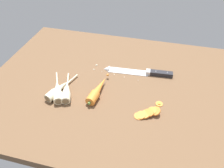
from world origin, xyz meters
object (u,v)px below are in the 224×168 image
object	(u,v)px
chefs_knife	(136,72)
carrot_slice_stray_near	(159,104)
parsnip_mid_left	(66,91)
carrot_slice_stack	(147,113)
parsnip_mid_right	(58,90)
parsnip_front	(58,91)
whole_carrot	(97,90)

from	to	relation	value
chefs_knife	carrot_slice_stray_near	xyz separation A→B (cm)	(12.94, -19.09, -0.29)
parsnip_mid_left	carrot_slice_stack	world-z (taller)	parsnip_mid_left
parsnip_mid_left	parsnip_mid_right	distance (cm)	4.01
parsnip_mid_right	carrot_slice_stack	bearing A→B (deg)	-4.43
parsnip_front	parsnip_mid_left	distance (cm)	3.97
whole_carrot	parsnip_mid_right	xyz separation A→B (cm)	(-17.27, -3.88, -0.12)
chefs_knife	carrot_slice_stray_near	world-z (taller)	chefs_knife
parsnip_mid_left	carrot_slice_stack	xyz separation A→B (cm)	(36.26, -3.38, -0.89)
carrot_slice_stray_near	carrot_slice_stack	bearing A→B (deg)	-121.16
carrot_slice_stack	chefs_knife	bearing A→B (deg)	107.89
parsnip_front	parsnip_mid_left	xyz separation A→B (cm)	(3.90, 0.76, 0.00)
whole_carrot	parsnip_mid_left	size ratio (longest dim) A/B	1.08
chefs_knife	parsnip_mid_right	size ratio (longest dim) A/B	1.73
chefs_knife	parsnip_mid_right	xyz separation A→B (cm)	(-31.74, -23.28, 1.33)
parsnip_mid_left	carrot_slice_stray_near	size ratio (longest dim) A/B	6.31
chefs_knife	parsnip_front	xyz separation A→B (cm)	(-31.64, -23.77, 1.33)
carrot_slice_stack	carrot_slice_stray_near	distance (cm)	8.57
parsnip_mid_left	whole_carrot	bearing A→B (deg)	15.23
parsnip_front	carrot_slice_stray_near	world-z (taller)	parsnip_front
chefs_knife	carrot_slice_stray_near	size ratio (longest dim) A/B	11.28
carrot_slice_stack	carrot_slice_stray_near	world-z (taller)	carrot_slice_stack
parsnip_mid_right	carrot_slice_stray_near	xyz separation A→B (cm)	(44.68, 4.19, -1.62)
parsnip_mid_right	parsnip_mid_left	bearing A→B (deg)	3.80
chefs_knife	carrot_slice_stray_near	bearing A→B (deg)	-55.87
whole_carrot	carrot_slice_stack	world-z (taller)	whole_carrot
chefs_knife	whole_carrot	distance (cm)	24.25
chefs_knife	carrot_slice_stray_near	distance (cm)	23.06
parsnip_front	carrot_slice_stack	bearing A→B (deg)	-3.74
chefs_knife	parsnip_front	distance (cm)	39.60
parsnip_front	carrot_slice_stray_near	distance (cm)	44.85
carrot_slice_stray_near	whole_carrot	bearing A→B (deg)	-179.35
parsnip_front	carrot_slice_stack	world-z (taller)	parsnip_front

